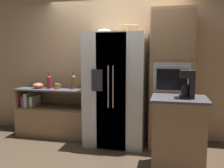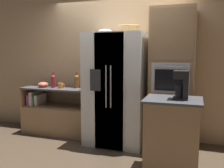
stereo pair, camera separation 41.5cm
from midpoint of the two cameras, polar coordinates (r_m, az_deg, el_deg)
ground_plane at (r=4.41m, az=2.08°, el=-13.34°), size 20.00×20.00×0.00m
wall_back at (r=4.64m, az=4.03°, el=5.35°), size 12.00×0.06×2.80m
counter_left at (r=4.92m, az=-9.87°, el=-7.31°), size 1.35×0.56×0.89m
refrigerator at (r=4.23m, az=3.90°, el=-1.16°), size 0.98×0.85×1.87m
wall_oven at (r=4.15m, az=16.41°, el=0.95°), size 0.67×0.72×2.23m
island_counter at (r=3.39m, az=17.07°, el=-11.33°), size 0.71×0.60×0.97m
wicker_basket at (r=4.15m, az=6.76°, el=12.47°), size 0.35×0.35×0.12m
fruit_bowl at (r=4.26m, az=1.26°, el=12.00°), size 0.22×0.22×0.07m
bottle_tall at (r=4.67m, az=-5.56°, el=0.70°), size 0.09×0.09×0.30m
bottle_short at (r=4.79m, az=-10.89°, el=0.71°), size 0.08×0.08×0.29m
mug at (r=4.69m, az=-9.17°, el=-0.37°), size 0.13×0.09×0.10m
mixing_bowl at (r=4.90m, az=-13.19°, el=-0.14°), size 0.20×0.20×0.10m
coffee_maker at (r=3.25m, az=19.43°, el=0.08°), size 0.18×0.22×0.36m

